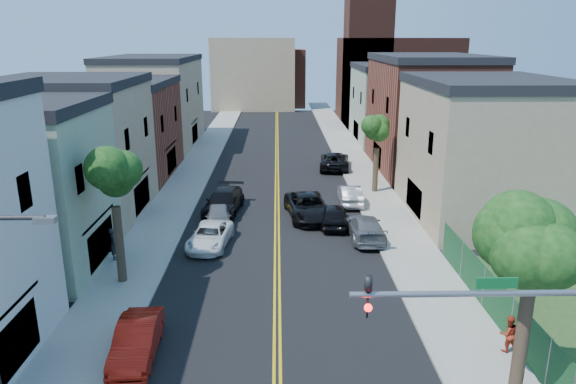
{
  "coord_description": "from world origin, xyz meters",
  "views": [
    {
      "loc": [
        0.06,
        -10.8,
        12.12
      ],
      "look_at": [
        0.76,
        23.56,
        2.0
      ],
      "focal_mm": 32.93,
      "sensor_mm": 36.0,
      "label": 1
    }
  ],
  "objects": [
    {
      "name": "traffic_signal",
      "position": [
        5.87,
        -0.5,
        4.79
      ],
      "size": [
        5.5,
        0.31,
        7.2
      ],
      "color": "slate",
      "rests_on": "sidewalk_right"
    },
    {
      "name": "pedestrian_left",
      "position": [
        -9.1,
        16.74,
        1.06
      ],
      "size": [
        0.64,
        0.77,
        1.82
      ],
      "primitive_type": "imported",
      "rotation": [
        0.0,
        0.0,
        1.93
      ],
      "color": "#24252B",
      "rests_on": "sidewalk_left"
    },
    {
      "name": "curb_left",
      "position": [
        -6.15,
        40.0,
        0.07
      ],
      "size": [
        0.3,
        100.0,
        0.15
      ],
      "primitive_type": "cube",
      "color": "gray",
      "rests_on": "ground"
    },
    {
      "name": "silver_car_right",
      "position": [
        5.5,
        27.06,
        0.72
      ],
      "size": [
        1.6,
        4.42,
        1.45
      ],
      "primitive_type": "imported",
      "rotation": [
        0.0,
        0.0,
        3.13
      ],
      "color": "#A7AAAF",
      "rests_on": "ground"
    },
    {
      "name": "sidewalk_right",
      "position": [
        7.9,
        40.0,
        0.07
      ],
      "size": [
        3.2,
        100.0,
        0.15
      ],
      "primitive_type": "cube",
      "color": "gray",
      "rests_on": "ground"
    },
    {
      "name": "dark_car_right_far",
      "position": [
        5.5,
        38.18,
        0.8
      ],
      "size": [
        3.3,
        6.01,
        1.6
      ],
      "primitive_type": "imported",
      "rotation": [
        0.0,
        0.0,
        3.02
      ],
      "color": "black",
      "rests_on": "ground"
    },
    {
      "name": "black_suv_lane",
      "position": [
        2.17,
        23.97,
        0.81
      ],
      "size": [
        3.47,
        6.17,
        1.63
      ],
      "primitive_type": "imported",
      "rotation": [
        0.0,
        0.0,
        0.13
      ],
      "color": "black",
      "rests_on": "ground"
    },
    {
      "name": "grey_car_right",
      "position": [
        5.5,
        19.95,
        0.73
      ],
      "size": [
        2.07,
        5.05,
        1.46
      ],
      "primitive_type": "imported",
      "rotation": [
        0.0,
        0.0,
        3.15
      ],
      "color": "#5A5D62",
      "rests_on": "ground"
    },
    {
      "name": "black_car_right",
      "position": [
        3.8,
        22.37,
        0.74
      ],
      "size": [
        2.12,
        4.5,
        1.49
      ],
      "primitive_type": "imported",
      "rotation": [
        0.0,
        0.0,
        3.06
      ],
      "color": "black",
      "rests_on": "ground"
    },
    {
      "name": "tree_left_mid",
      "position": [
        -7.88,
        14.01,
        6.58
      ],
      "size": [
        5.2,
        5.2,
        9.29
      ],
      "color": "#3A2A1D",
      "rests_on": "sidewalk_left"
    },
    {
      "name": "bldg_left_palegrn",
      "position": [
        -14.0,
        16.0,
        4.25
      ],
      "size": [
        9.0,
        8.0,
        8.5
      ],
      "primitive_type": "cube",
      "color": "gray",
      "rests_on": "ground"
    },
    {
      "name": "white_pickup",
      "position": [
        -4.01,
        18.88,
        0.65
      ],
      "size": [
        2.7,
        4.92,
        1.31
      ],
      "primitive_type": "imported",
      "rotation": [
        0.0,
        0.0,
        -0.12
      ],
      "color": "silver",
      "rests_on": "ground"
    },
    {
      "name": "sidewalk_left",
      "position": [
        -7.9,
        40.0,
        0.07
      ],
      "size": [
        3.2,
        100.0,
        0.15
      ],
      "primitive_type": "cube",
      "color": "gray",
      "rests_on": "ground"
    },
    {
      "name": "red_sedan",
      "position": [
        -5.5,
        7.5,
        0.71
      ],
      "size": [
        1.72,
        4.39,
        1.42
      ],
      "primitive_type": "imported",
      "rotation": [
        0.0,
        0.0,
        0.05
      ],
      "color": "red",
      "rests_on": "ground"
    },
    {
      "name": "bldg_right_tan",
      "position": [
        14.0,
        24.0,
        4.5
      ],
      "size": [
        9.0,
        12.0,
        9.0
      ],
      "primitive_type": "cube",
      "color": "#998466",
      "rests_on": "ground"
    },
    {
      "name": "fence_right",
      "position": [
        9.5,
        9.5,
        1.1
      ],
      "size": [
        0.04,
        15.0,
        1.9
      ],
      "primitive_type": "cube",
      "color": "#143F1E",
      "rests_on": "sidewalk_right"
    },
    {
      "name": "bldg_left_tan_far",
      "position": [
        -14.0,
        50.0,
        4.75
      ],
      "size": [
        9.0,
        16.0,
        9.5
      ],
      "primitive_type": "cube",
      "color": "#998466",
      "rests_on": "ground"
    },
    {
      "name": "church",
      "position": [
        16.33,
        67.07,
        7.24
      ],
      "size": [
        16.2,
        14.2,
        22.6
      ],
      "color": "#4C2319",
      "rests_on": "ground"
    },
    {
      "name": "pedestrian_right",
      "position": [
        9.1,
        7.34,
        0.92
      ],
      "size": [
        0.81,
        0.66,
        1.53
      ],
      "primitive_type": "imported",
      "rotation": [
        0.0,
        0.0,
        3.26
      ],
      "color": "#A62D19",
      "rests_on": "sidewalk_right"
    },
    {
      "name": "tree_right_far",
      "position": [
        7.92,
        30.01,
        5.76
      ],
      "size": [
        4.4,
        4.4,
        8.03
      ],
      "color": "#3A2A1D",
      "rests_on": "sidewalk_right"
    },
    {
      "name": "grey_car_left",
      "position": [
        -3.86,
        22.26,
        0.71
      ],
      "size": [
        2.05,
        4.31,
        1.42
      ],
      "primitive_type": "imported",
      "rotation": [
        0.0,
        0.0,
        0.09
      ],
      "color": "#595B61",
      "rests_on": "ground"
    },
    {
      "name": "curb_right",
      "position": [
        6.15,
        40.0,
        0.07
      ],
      "size": [
        0.3,
        100.0,
        0.15
      ],
      "primitive_type": "cube",
      "color": "gray",
      "rests_on": "ground"
    },
    {
      "name": "black_car_left",
      "position": [
        -3.8,
        25.19,
        0.82
      ],
      "size": [
        2.95,
        5.89,
        1.64
      ],
      "primitive_type": "imported",
      "rotation": [
        0.0,
        0.0,
        -0.12
      ],
      "color": "black",
      "rests_on": "ground"
    },
    {
      "name": "bldg_left_tan_near",
      "position": [
        -14.0,
        25.0,
        4.5
      ],
      "size": [
        9.0,
        10.0,
        9.0
      ],
      "primitive_type": "cube",
      "color": "#998466",
      "rests_on": "ground"
    },
    {
      "name": "tree_right_corner",
      "position": [
        7.93,
        4.01,
        7.31
      ],
      "size": [
        5.8,
        5.8,
        10.35
      ],
      "color": "#3A2A1D",
      "rests_on": "sidewalk_right"
    },
    {
      "name": "bldg_left_brick",
      "position": [
        -14.0,
        36.0,
        4.0
      ],
      "size": [
        9.0,
        12.0,
        8.0
      ],
      "primitive_type": "cube",
      "color": "brown",
      "rests_on": "ground"
    },
    {
      "name": "backdrop_center",
      "position": [
        0.0,
        86.0,
        5.0
      ],
      "size": [
        10.0,
        8.0,
        10.0
      ],
      "primitive_type": "cube",
      "color": "brown",
      "rests_on": "ground"
    },
    {
      "name": "backdrop_left",
      "position": [
        -4.0,
        82.0,
        6.0
      ],
      "size": [
        14.0,
        8.0,
        12.0
      ],
      "primitive_type": "cube",
      "color": "#998466",
      "rests_on": "ground"
    },
    {
      "name": "bldg_right_brick",
      "position": [
        14.0,
        38.0,
        5.0
      ],
      "size": [
        9.0,
        14.0,
        10.0
      ],
      "primitive_type": "cube",
      "color": "brown",
      "rests_on": "ground"
    },
    {
      "name": "bldg_right_palegrn",
      "position": [
        14.0,
        52.0,
        4.25
      ],
      "size": [
        9.0,
        12.0,
        8.5
      ],
      "primitive_type": "cube",
      "color": "gray",
      "rests_on": "ground"
    }
  ]
}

